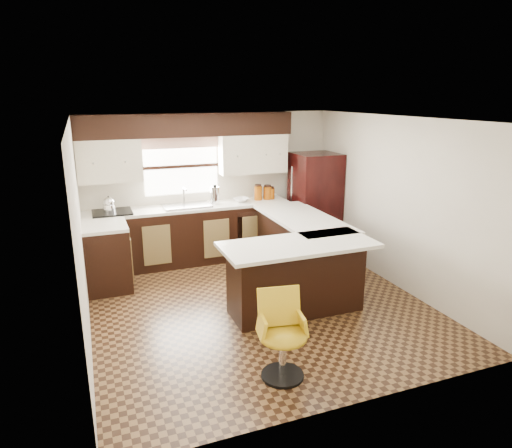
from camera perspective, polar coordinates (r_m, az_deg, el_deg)
name	(u,v)px	position (r m, az deg, el deg)	size (l,w,h in m)	color
floor	(258,304)	(6.14, 0.25, -9.97)	(4.40, 4.40, 0.00)	#49301A
ceiling	(258,119)	(5.53, 0.28, 13.01)	(4.40, 4.40, 0.00)	silver
wall_back	(211,185)	(7.76, -5.61, 4.85)	(4.40, 4.40, 0.00)	beige
wall_front	(355,282)	(3.86, 12.22, -7.05)	(4.40, 4.40, 0.00)	beige
wall_left	(80,234)	(5.36, -21.17, -1.22)	(4.40, 4.40, 0.00)	beige
wall_right	(397,203)	(6.74, 17.17, 2.52)	(4.40, 4.40, 0.00)	beige
base_cab_back	(191,235)	(7.56, -8.15, -1.41)	(3.30, 0.60, 0.90)	black
base_cab_left	(107,258)	(6.78, -18.09, -4.10)	(0.60, 0.70, 0.90)	black
counter_back	(190,207)	(7.43, -8.29, 2.07)	(3.30, 0.60, 0.04)	silver
counter_left	(104,226)	(6.64, -18.44, -0.27)	(0.60, 0.70, 0.04)	silver
soffit	(188,125)	(7.37, -8.53, 12.17)	(3.40, 0.35, 0.36)	black
upper_cab_left	(109,161)	(7.25, -17.89, 7.55)	(0.94, 0.35, 0.64)	beige
upper_cab_right	(253,154)	(7.72, -0.44, 8.77)	(1.14, 0.35, 0.64)	beige
window_pane	(181,166)	(7.57, -9.32, 7.12)	(1.20, 0.02, 0.90)	white
valance	(181,142)	(7.48, -9.40, 10.03)	(1.30, 0.06, 0.18)	#D19B93
sink	(187,206)	(7.39, -8.64, 2.28)	(0.75, 0.45, 0.03)	#B2B2B7
dishwasher	(254,235)	(7.57, -0.26, -1.37)	(0.58, 0.03, 0.78)	black
cooktop	(112,212)	(7.25, -17.55, 1.41)	(0.58, 0.50, 0.03)	black
peninsula_long	(299,250)	(6.83, 5.43, -3.20)	(0.60, 1.95, 0.90)	black
peninsula_return	(296,278)	(5.80, 5.00, -6.77)	(1.65, 0.60, 0.90)	black
counter_pen_long	(303,219)	(6.72, 5.91, 0.66)	(0.84, 1.95, 0.04)	silver
counter_pen_return	(298,245)	(5.55, 5.33, -2.62)	(1.89, 0.84, 0.04)	silver
refrigerator	(315,203)	(7.99, 7.36, 2.63)	(0.74, 0.71, 1.72)	black
bar_chair	(283,337)	(4.52, 3.41, -13.92)	(0.46, 0.46, 0.87)	gold
kettle	(109,204)	(7.22, -17.91, 2.41)	(0.18, 0.18, 0.24)	silver
percolator	(215,195)	(7.49, -5.16, 3.59)	(0.15, 0.15, 0.29)	silver
mixing_bowl	(241,200)	(7.65, -1.90, 3.03)	(0.25, 0.25, 0.06)	white
canister_large	(258,193)	(7.75, 0.26, 3.89)	(0.13, 0.13, 0.24)	#8B4006
canister_med	(267,193)	(7.82, 1.45, 3.90)	(0.14, 0.14, 0.22)	#8B4006
canister_small	(271,194)	(7.84, 1.85, 3.81)	(0.13, 0.13, 0.18)	#8B4006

